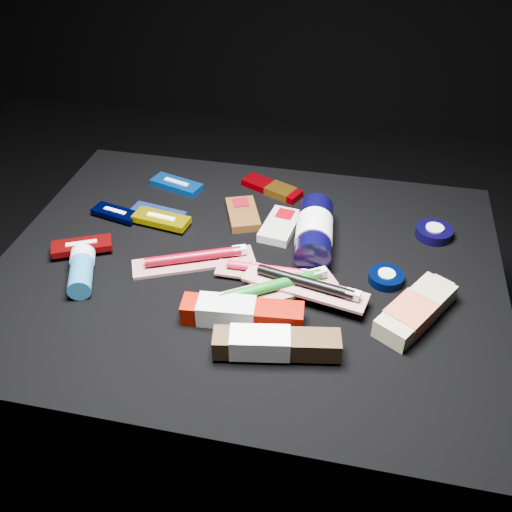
% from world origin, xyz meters
% --- Properties ---
extents(ground, '(3.00, 3.00, 0.00)m').
position_xyz_m(ground, '(0.00, 0.00, 0.00)').
color(ground, black).
rests_on(ground, ground).
extents(cloth_table, '(0.98, 0.78, 0.40)m').
position_xyz_m(cloth_table, '(0.00, 0.00, 0.20)').
color(cloth_table, black).
rests_on(cloth_table, ground).
extents(luna_bar_0, '(0.13, 0.08, 0.02)m').
position_xyz_m(luna_bar_0, '(-0.23, 0.25, 0.41)').
color(luna_bar_0, '#0B48B7').
rests_on(luna_bar_0, cloth_table).
extents(luna_bar_1, '(0.13, 0.06, 0.02)m').
position_xyz_m(luna_bar_1, '(-0.23, 0.12, 0.41)').
color(luna_bar_1, '#2344AB').
rests_on(luna_bar_1, cloth_table).
extents(luna_bar_2, '(0.11, 0.06, 0.01)m').
position_xyz_m(luna_bar_2, '(-0.32, 0.11, 0.41)').
color(luna_bar_2, black).
rests_on(luna_bar_2, cloth_table).
extents(luna_bar_3, '(0.13, 0.06, 0.02)m').
position_xyz_m(luna_bar_3, '(-0.21, 0.10, 0.41)').
color(luna_bar_3, '#C5B201').
rests_on(luna_bar_3, cloth_table).
extents(luna_bar_4, '(0.12, 0.09, 0.02)m').
position_xyz_m(luna_bar_4, '(-0.33, -0.03, 0.42)').
color(luna_bar_4, maroon).
rests_on(luna_bar_4, cloth_table).
extents(clif_bar_0, '(0.10, 0.13, 0.02)m').
position_xyz_m(clif_bar_0, '(-0.05, 0.17, 0.41)').
color(clif_bar_0, '#502E11').
rests_on(clif_bar_0, cloth_table).
extents(clif_bar_1, '(0.08, 0.13, 0.02)m').
position_xyz_m(clif_bar_1, '(0.04, 0.14, 0.41)').
color(clif_bar_1, '#A9A8A2').
rests_on(clif_bar_1, cloth_table).
extents(power_bar, '(0.15, 0.10, 0.02)m').
position_xyz_m(power_bar, '(0.00, 0.28, 0.41)').
color(power_bar, '#880006').
rests_on(power_bar, cloth_table).
extents(lotion_bottle, '(0.09, 0.23, 0.07)m').
position_xyz_m(lotion_bottle, '(0.12, 0.09, 0.44)').
color(lotion_bottle, black).
rests_on(lotion_bottle, cloth_table).
extents(cream_tin_upper, '(0.08, 0.08, 0.02)m').
position_xyz_m(cream_tin_upper, '(0.36, 0.18, 0.41)').
color(cream_tin_upper, black).
rests_on(cream_tin_upper, cloth_table).
extents(cream_tin_lower, '(0.07, 0.07, 0.02)m').
position_xyz_m(cream_tin_lower, '(0.27, 0.01, 0.41)').
color(cream_tin_lower, black).
rests_on(cream_tin_lower, cloth_table).
extents(bodywash_bottle, '(0.14, 0.19, 0.04)m').
position_xyz_m(bodywash_bottle, '(0.32, -0.08, 0.42)').
color(bodywash_bottle, tan).
rests_on(bodywash_bottle, cloth_table).
extents(deodorant_stick, '(0.08, 0.12, 0.05)m').
position_xyz_m(deodorant_stick, '(-0.30, -0.11, 0.42)').
color(deodorant_stick, '#1D5D8E').
rests_on(deodorant_stick, cloth_table).
extents(toothbrush_pack_0, '(0.24, 0.15, 0.03)m').
position_xyz_m(toothbrush_pack_0, '(-0.10, -0.01, 0.41)').
color(toothbrush_pack_0, '#ACA7A0').
rests_on(toothbrush_pack_0, cloth_table).
extents(toothbrush_pack_1, '(0.20, 0.05, 0.02)m').
position_xyz_m(toothbrush_pack_1, '(0.05, -0.03, 0.41)').
color(toothbrush_pack_1, '#ABA6A1').
rests_on(toothbrush_pack_1, cloth_table).
extents(toothbrush_pack_2, '(0.24, 0.18, 0.03)m').
position_xyz_m(toothbrush_pack_2, '(0.07, -0.08, 0.42)').
color(toothbrush_pack_2, '#ACA7A0').
rests_on(toothbrush_pack_2, cloth_table).
extents(toothbrush_pack_3, '(0.24, 0.10, 0.03)m').
position_xyz_m(toothbrush_pack_3, '(0.12, -0.07, 0.43)').
color(toothbrush_pack_3, silver).
rests_on(toothbrush_pack_3, cloth_table).
extents(toothpaste_carton_red, '(0.21, 0.07, 0.04)m').
position_xyz_m(toothpaste_carton_red, '(0.02, -0.15, 0.42)').
color(toothpaste_carton_red, '#810B00').
rests_on(toothpaste_carton_red, cloth_table).
extents(toothpaste_carton_green, '(0.21, 0.08, 0.04)m').
position_xyz_m(toothpaste_carton_green, '(0.09, -0.21, 0.43)').
color(toothpaste_carton_green, '#392612').
rests_on(toothpaste_carton_green, cloth_table).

